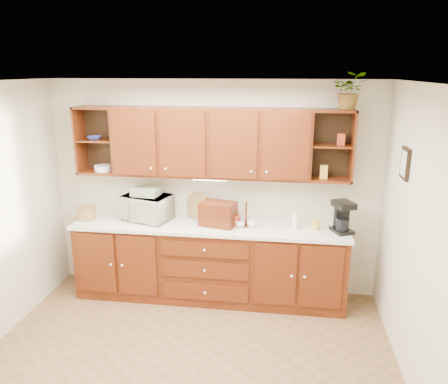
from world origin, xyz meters
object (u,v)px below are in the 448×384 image
(microwave, at_px, (147,208))
(potted_plant, at_px, (350,91))
(coffee_maker, at_px, (343,217))
(bread_box, at_px, (218,214))

(microwave, bearing_deg, potted_plant, 15.98)
(potted_plant, bearing_deg, microwave, -179.55)
(coffee_maker, height_order, potted_plant, potted_plant)
(microwave, bearing_deg, coffee_maker, 13.55)
(coffee_maker, relative_size, potted_plant, 0.92)
(microwave, bearing_deg, bread_box, 10.40)
(potted_plant, bearing_deg, coffee_maker, -83.75)
(bread_box, relative_size, potted_plant, 1.03)
(coffee_maker, bearing_deg, bread_box, 156.02)
(coffee_maker, bearing_deg, microwave, 154.04)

